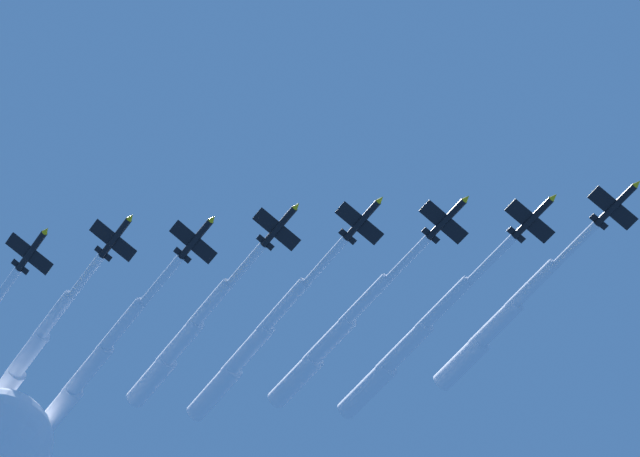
% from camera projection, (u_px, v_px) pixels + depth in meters
% --- Properties ---
extents(jet_lead, '(22.40, 48.18, 4.41)m').
position_uv_depth(jet_lead, '(497.00, 324.00, 194.90)').
color(jet_lead, black).
extents(jet_port_inner, '(24.89, 52.52, 4.36)m').
position_uv_depth(jet_port_inner, '(405.00, 348.00, 195.08)').
color(jet_port_inner, black).
extents(jet_starboard_inner, '(24.36, 49.97, 4.36)m').
position_uv_depth(jet_starboard_inner, '(331.00, 341.00, 196.25)').
color(jet_starboard_inner, black).
extents(jet_port_mid, '(24.94, 53.54, 4.40)m').
position_uv_depth(jet_port_mid, '(248.00, 351.00, 199.39)').
color(jet_port_mid, black).
extents(jet_starboard_mid, '(23.24, 48.52, 4.37)m').
position_uv_depth(jet_starboard_mid, '(181.00, 343.00, 198.49)').
color(jet_starboard_mid, black).
extents(jet_port_outer, '(26.32, 55.03, 4.41)m').
position_uv_depth(jet_port_outer, '(88.00, 372.00, 199.43)').
color(jet_port_outer, black).
extents(jet_starboard_outer, '(23.25, 49.51, 4.38)m').
position_uv_depth(jet_starboard_outer, '(28.00, 355.00, 200.39)').
color(jet_starboard_outer, black).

